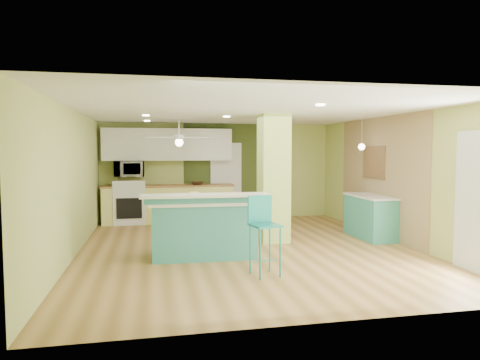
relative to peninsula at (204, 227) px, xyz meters
name	(u,v)px	position (x,y,z in m)	size (l,w,h in m)	color
floor	(247,249)	(0.84, 0.43, -0.52)	(6.00, 7.00, 0.01)	olive
ceiling	(247,112)	(0.84, 0.43, 1.99)	(6.00, 7.00, 0.01)	white
wall_back	(218,171)	(0.84, 3.94, 0.74)	(6.00, 0.01, 2.50)	#B5C167
wall_front	(320,205)	(0.84, -3.07, 0.74)	(6.00, 0.01, 2.50)	#B5C167
wall_left	(73,183)	(-2.16, 0.43, 0.74)	(0.01, 7.00, 2.50)	#B5C167
wall_right	(396,179)	(3.85, 0.43, 0.74)	(0.01, 7.00, 2.50)	#B5C167
wood_panel	(379,177)	(3.83, 1.03, 0.74)	(0.02, 3.40, 2.50)	#917453
olive_accent	(226,171)	(1.04, 3.92, 0.74)	(2.20, 0.02, 2.50)	#3A481C
interior_door	(226,181)	(1.04, 3.89, 0.49)	(0.82, 0.05, 2.00)	silver
column	(274,179)	(1.49, 0.93, 0.74)	(0.55, 0.55, 2.50)	#BBD663
kitchen_run	(169,204)	(-0.46, 3.63, -0.04)	(3.25, 0.63, 0.94)	#E5E578
stove	(130,205)	(-1.41, 3.62, -0.05)	(0.76, 0.66, 1.08)	silver
upper_cabinets	(168,145)	(-0.46, 3.75, 1.44)	(3.20, 0.34, 0.80)	white
microwave	(129,169)	(-1.41, 3.63, 0.84)	(0.70, 0.48, 0.39)	silver
ceiling_fan	(179,138)	(-0.26, 2.43, 1.57)	(1.41, 1.41, 0.61)	silver
pendant_lamp	(362,147)	(3.49, 1.18, 1.37)	(0.14, 0.14, 0.69)	silver
wall_decor	(374,162)	(3.81, 1.23, 1.04)	(0.03, 0.90, 0.70)	brown
peninsula	(204,227)	(0.00, 0.00, 0.00)	(2.08, 1.15, 1.11)	teal
bar_stool	(263,222)	(0.71, -1.24, 0.26)	(0.45, 0.45, 1.15)	teal
side_counter	(370,216)	(3.54, 0.87, -0.07)	(0.58, 1.37, 0.88)	teal
fruit_bowl	(197,183)	(0.25, 3.54, 0.47)	(0.33, 0.33, 0.08)	#352215
canister	(194,197)	(-0.17, -0.09, 0.52)	(0.17, 0.17, 0.15)	gold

